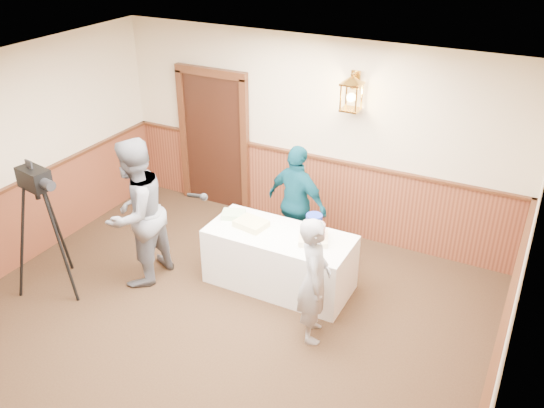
{
  "coord_description": "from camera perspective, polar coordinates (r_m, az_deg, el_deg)",
  "views": [
    {
      "loc": [
        2.97,
        -3.47,
        4.34
      ],
      "look_at": [
        0.3,
        1.7,
        1.25
      ],
      "focal_mm": 38.0,
      "sensor_mm": 36.0,
      "label": 1
    }
  ],
  "objects": [
    {
      "name": "sheet_cake_yellow",
      "position": [
        7.12,
        -2.08,
        -1.96
      ],
      "size": [
        0.42,
        0.35,
        0.08
      ],
      "primitive_type": "cube",
      "rotation": [
        0.0,
        0.0,
        -0.17
      ],
      "color": "#EBE28C",
      "rests_on": "display_table"
    },
    {
      "name": "tv_camera_rig",
      "position": [
        7.44,
        -21.42,
        -3.1
      ],
      "size": [
        0.65,
        0.6,
        1.65
      ],
      "rotation": [
        0.0,
        0.0,
        -0.18
      ],
      "color": "black",
      "rests_on": "ground"
    },
    {
      "name": "room_shell",
      "position": [
        5.7,
        -8.94,
        -2.05
      ],
      "size": [
        6.02,
        7.02,
        2.81
      ],
      "color": "beige",
      "rests_on": "ground"
    },
    {
      "name": "ground",
      "position": [
        6.3,
        -9.95,
        -16.11
      ],
      "size": [
        7.0,
        7.0,
        0.0
      ],
      "primitive_type": "plane",
      "color": "#321F13",
      "rests_on": "ground"
    },
    {
      "name": "baker",
      "position": [
        6.21,
        4.2,
        -7.51
      ],
      "size": [
        0.54,
        0.64,
        1.49
      ],
      "primitive_type": "imported",
      "rotation": [
        0.0,
        0.0,
        1.98
      ],
      "color": "gray",
      "rests_on": "ground"
    },
    {
      "name": "sheet_cake_green",
      "position": [
        7.35,
        -3.84,
        -1.04
      ],
      "size": [
        0.35,
        0.32,
        0.07
      ],
      "primitive_type": "cube",
      "rotation": [
        0.0,
        0.0,
        0.37
      ],
      "color": "#98C98E",
      "rests_on": "display_table"
    },
    {
      "name": "display_table",
      "position": [
        7.19,
        0.74,
        -5.5
      ],
      "size": [
        1.8,
        0.8,
        0.75
      ],
      "primitive_type": "cube",
      "color": "white",
      "rests_on": "ground"
    },
    {
      "name": "interviewer",
      "position": [
        7.2,
        -13.33,
        -0.89
      ],
      "size": [
        1.52,
        0.93,
        1.91
      ],
      "rotation": [
        0.0,
        0.0,
        -1.57
      ],
      "color": "slate",
      "rests_on": "ground"
    },
    {
      "name": "tiered_cake",
      "position": [
        6.79,
        4.15,
        -2.66
      ],
      "size": [
        0.44,
        0.44,
        0.35
      ],
      "rotation": [
        0.0,
        0.0,
        0.38
      ],
      "color": "#FFEFC1",
      "rests_on": "display_table"
    },
    {
      "name": "assistant_p",
      "position": [
        7.57,
        2.5,
        0.07
      ],
      "size": [
        1.01,
        0.61,
        1.6
      ],
      "primitive_type": "imported",
      "rotation": [
        0.0,
        0.0,
        2.89
      ],
      "color": "#0A3F50",
      "rests_on": "ground"
    }
  ]
}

